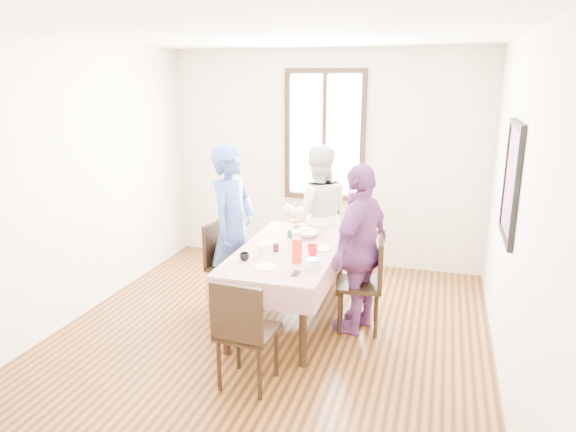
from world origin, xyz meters
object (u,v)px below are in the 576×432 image
object	(u,v)px
person_far	(317,214)
person_right	(358,249)
chair_far	(317,244)
dining_table	(289,286)
chair_right	(359,284)
chair_near	(248,331)
chair_left	(232,266)
person_left	(232,229)

from	to	relation	value
person_far	person_right	bearing A→B (deg)	101.52
chair_far	person_right	size ratio (longest dim) A/B	0.56
dining_table	person_right	bearing A→B (deg)	4.49
chair_far	person_right	world-z (taller)	person_right
dining_table	chair_right	world-z (taller)	chair_right
chair_far	dining_table	bearing A→B (deg)	94.22
chair_near	person_right	xyz separation A→B (m)	(0.66, 1.19, 0.35)
chair_near	chair_left	bearing A→B (deg)	121.43
dining_table	chair_right	size ratio (longest dim) A/B	1.82
chair_near	person_right	distance (m)	1.40
person_far	person_right	xyz separation A→B (m)	(0.66, -1.07, -0.01)
chair_right	chair_left	bearing A→B (deg)	78.16
person_left	person_far	distance (m)	1.17
chair_right	chair_near	xyz separation A→B (m)	(-0.68, -1.19, 0.00)
chair_left	person_left	distance (m)	0.40
chair_left	person_right	size ratio (longest dim) A/B	0.56
chair_right	person_left	bearing A→B (deg)	78.10
chair_left	chair_right	bearing A→B (deg)	93.99
person_left	person_right	bearing A→B (deg)	-85.42
chair_near	person_far	distance (m)	2.28
dining_table	person_right	size ratio (longest dim) A/B	1.03
person_far	chair_far	bearing A→B (deg)	-110.18
dining_table	chair_right	bearing A→B (deg)	4.37
chair_left	chair_right	distance (m)	1.36
chair_right	chair_far	distance (m)	1.28
chair_far	person_right	bearing A→B (deg)	125.42
chair_left	chair_far	distance (m)	1.19
chair_far	chair_right	bearing A→B (deg)	126.11
dining_table	person_far	world-z (taller)	person_far
chair_right	person_far	world-z (taller)	person_far
chair_far	person_left	bearing A→B (deg)	60.41
person_left	person_right	xyz separation A→B (m)	(1.32, -0.10, -0.05)
person_right	chair_right	bearing A→B (deg)	108.56
person_far	person_right	size ratio (longest dim) A/B	1.01
chair_right	chair_near	world-z (taller)	same
chair_left	dining_table	bearing A→B (deg)	85.44
person_left	person_far	xyz separation A→B (m)	(0.66, 0.96, -0.04)
chair_far	person_right	distance (m)	1.32
chair_left	chair_near	size ratio (longest dim) A/B	1.00
chair_near	person_far	xyz separation A→B (m)	(0.00, 2.25, 0.36)
chair_left	person_left	bearing A→B (deg)	98.37
person_left	person_far	size ratio (longest dim) A/B	1.05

